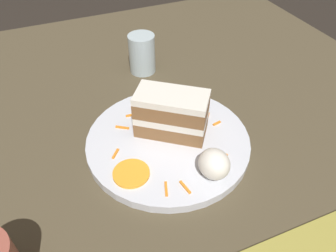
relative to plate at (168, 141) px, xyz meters
name	(u,v)px	position (x,y,z in m)	size (l,w,h in m)	color
ground_plane	(185,169)	(0.05, 0.01, -0.03)	(6.00, 6.00, 0.00)	black
dining_table	(185,165)	(0.05, 0.01, -0.02)	(1.31, 1.14, 0.02)	#4C422D
plate	(168,141)	(0.00, 0.00, 0.00)	(0.29, 0.29, 0.02)	silver
cake_slice	(172,113)	(-0.01, 0.01, 0.05)	(0.13, 0.14, 0.08)	brown
cream_dollop	(214,164)	(0.10, 0.03, 0.03)	(0.05, 0.05, 0.05)	white
orange_garnish	(131,173)	(0.05, -0.09, 0.01)	(0.06, 0.06, 0.00)	orange
carrot_shreds_scatter	(168,146)	(0.02, -0.01, 0.01)	(0.21, 0.22, 0.00)	orange
drinking_glass	(142,56)	(-0.25, 0.04, 0.03)	(0.06, 0.06, 0.09)	silver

